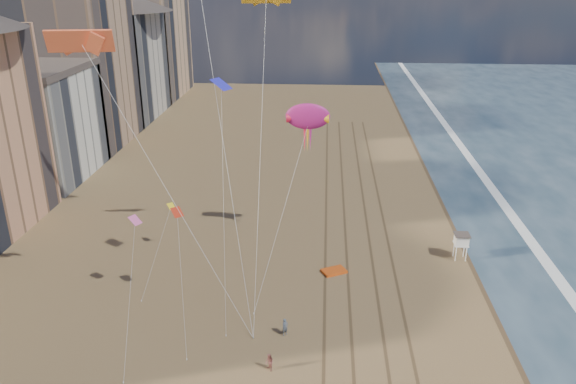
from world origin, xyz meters
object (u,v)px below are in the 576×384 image
Objects in this scene: grounded_kite at (334,271)px; kite_flyer_b at (269,362)px; lifeguard_stand at (461,240)px; show_kite at (308,117)px; kite_flyer_a at (285,327)px.

kite_flyer_b is at bearing -135.82° from grounded_kite.
lifeguard_stand is 21.72m from show_kite.
kite_flyer_b is (-0.91, -4.80, -0.05)m from kite_flyer_a.
lifeguard_stand reaches higher than grounded_kite.
grounded_kite is at bearing -62.43° from show_kite.
grounded_kite is at bearing 124.35° from kite_flyer_b.
kite_flyer_b is (-2.09, -22.29, -14.62)m from show_kite.
lifeguard_stand is 0.15× the size of show_kite.
grounded_kite is at bearing 24.63° from kite_flyer_a.
show_kite is (-3.23, 6.19, 15.24)m from grounded_kite.
show_kite is (-17.23, 2.20, 13.04)m from lifeguard_stand.
show_kite reaches higher than grounded_kite.
show_kite is 26.74m from kite_flyer_b.
show_kite is 12.83× the size of kite_flyer_a.
kite_flyer_a is at bearing -138.85° from grounded_kite.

